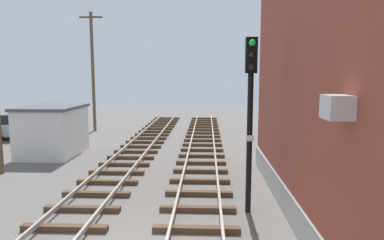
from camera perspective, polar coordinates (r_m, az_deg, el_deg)
signal_mast at (r=10.79m, az=9.76°, el=2.46°), size 0.36×0.40×5.59m
control_hut at (r=20.46m, az=-22.38°, el=-1.62°), size 3.00×3.80×2.76m
parked_car_white at (r=26.47m, az=-26.46°, el=-0.96°), size 4.20×2.04×1.76m
utility_pole_far at (r=28.18m, az=-16.33°, el=8.05°), size 1.80×0.24×9.31m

